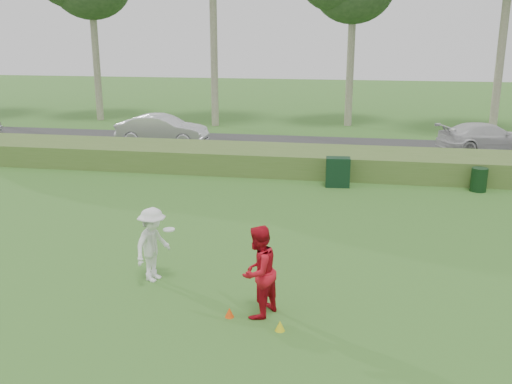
% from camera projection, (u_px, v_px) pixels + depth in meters
% --- Properties ---
extents(ground, '(120.00, 120.00, 0.00)m').
position_uv_depth(ground, '(222.00, 300.00, 12.17)').
color(ground, '#2F6622').
rests_on(ground, ground).
extents(reed_strip, '(80.00, 3.00, 0.90)m').
position_uv_depth(reed_strip, '(291.00, 160.00, 23.41)').
color(reed_strip, '#466829').
rests_on(reed_strip, ground).
extents(park_road, '(80.00, 6.00, 0.06)m').
position_uv_depth(park_road, '(303.00, 147.00, 28.26)').
color(park_road, '#2D2D2D').
rests_on(park_road, ground).
extents(player_white, '(1.01, 1.26, 1.73)m').
position_uv_depth(player_white, '(153.00, 244.00, 12.95)').
color(player_white, white).
rests_on(player_white, ground).
extents(player_red, '(1.03, 1.13, 1.89)m').
position_uv_depth(player_red, '(258.00, 272.00, 11.28)').
color(player_red, red).
rests_on(player_red, ground).
extents(cone_orange, '(0.18, 0.18, 0.20)m').
position_uv_depth(cone_orange, '(229.00, 312.00, 11.42)').
color(cone_orange, '#FF4D0D').
rests_on(cone_orange, ground).
extents(cone_yellow, '(0.19, 0.19, 0.21)m').
position_uv_depth(cone_yellow, '(280.00, 326.00, 10.90)').
color(cone_yellow, yellow).
rests_on(cone_yellow, ground).
extents(utility_cabinet, '(0.91, 0.62, 1.09)m').
position_uv_depth(utility_cabinet, '(338.00, 172.00, 21.03)').
color(utility_cabinet, black).
rests_on(utility_cabinet, ground).
extents(trash_bin, '(0.71, 0.71, 0.86)m').
position_uv_depth(trash_bin, '(479.00, 180.00, 20.42)').
color(trash_bin, black).
rests_on(trash_bin, ground).
extents(car_mid, '(4.54, 1.61, 1.49)m').
position_uv_depth(car_mid, '(162.00, 130.00, 28.58)').
color(car_mid, silver).
rests_on(car_mid, park_road).
extents(car_right, '(4.97, 3.29, 1.34)m').
position_uv_depth(car_right, '(487.00, 137.00, 26.98)').
color(car_right, silver).
rests_on(car_right, park_road).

